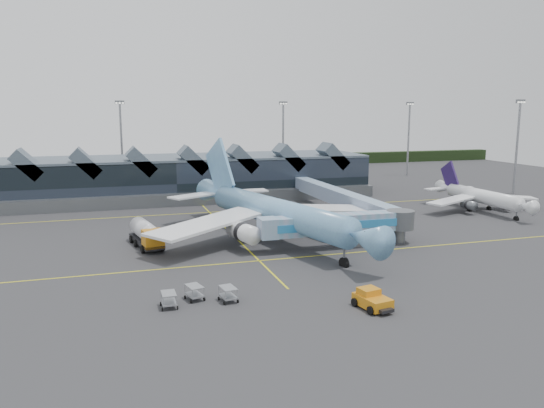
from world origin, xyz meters
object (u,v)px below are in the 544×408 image
object	(u,v)px
fuel_truck	(145,233)
pushback_tug	(372,300)
main_airliner	(271,211)
regional_jet	(480,196)
jet_bridge	(348,224)

from	to	relation	value
fuel_truck	pushback_tug	distance (m)	38.26
fuel_truck	pushback_tug	size ratio (longest dim) A/B	2.36
main_airliner	fuel_truck	distance (m)	19.29
fuel_truck	main_airliner	bearing A→B (deg)	-14.00
fuel_truck	regional_jet	bearing A→B (deg)	-2.51
jet_bridge	main_airliner	bearing A→B (deg)	139.80
main_airliner	regional_jet	world-z (taller)	main_airliner
main_airliner	jet_bridge	xyz separation A→B (m)	(9.26, -8.07, -1.07)
main_airliner	jet_bridge	distance (m)	12.33
jet_bridge	fuel_truck	size ratio (longest dim) A/B	2.17
jet_bridge	fuel_truck	bearing A→B (deg)	162.79
main_airliner	jet_bridge	world-z (taller)	main_airliner
regional_jet	pushback_tug	size ratio (longest dim) A/B	5.78
pushback_tug	main_airliner	bearing A→B (deg)	81.44
regional_jet	jet_bridge	distance (m)	41.99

